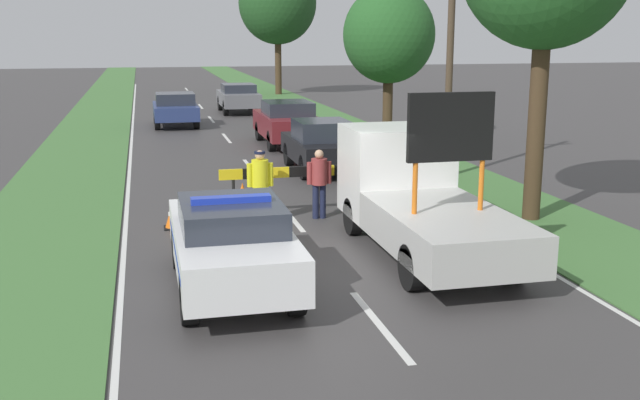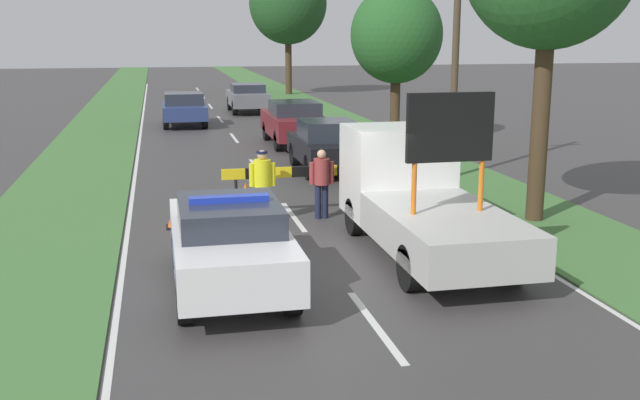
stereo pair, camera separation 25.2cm
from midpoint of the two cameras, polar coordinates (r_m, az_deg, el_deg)
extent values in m
plane|color=#3D3A3A|center=(13.78, 1.28, -4.98)|extent=(160.00, 160.00, 0.00)
cube|color=silver|center=(11.11, 4.87, -9.45)|extent=(0.12, 2.81, 0.01)
cube|color=silver|center=(17.32, -1.62, -1.26)|extent=(0.12, 2.81, 0.01)
cube|color=silver|center=(23.81, -4.61, 2.56)|extent=(0.12, 2.81, 0.01)
cube|color=silver|center=(30.39, -6.32, 4.73)|extent=(0.12, 2.81, 0.01)
cube|color=silver|center=(37.02, -7.42, 6.12)|extent=(0.12, 2.81, 0.01)
cube|color=silver|center=(43.67, -8.19, 7.09)|extent=(0.12, 2.81, 0.01)
cube|color=silver|center=(50.33, -8.76, 7.80)|extent=(0.12, 2.81, 0.01)
cube|color=silver|center=(57.01, -9.20, 8.35)|extent=(0.12, 2.81, 0.01)
cube|color=silver|center=(29.46, -13.37, 4.21)|extent=(0.10, 68.31, 0.01)
cube|color=silver|center=(30.23, 0.88, 4.76)|extent=(0.10, 68.31, 0.01)
cube|color=#427038|center=(33.11, -16.23, 4.97)|extent=(3.20, 120.00, 0.03)
cube|color=#427038|center=(34.10, 2.30, 5.68)|extent=(3.20, 120.00, 0.03)
cube|color=white|center=(12.42, -6.34, -3.48)|extent=(1.83, 4.42, 0.70)
cube|color=#282D38|center=(12.15, -6.34, -1.11)|extent=(1.61, 2.03, 0.42)
cylinder|color=black|center=(13.79, -10.19, -3.48)|extent=(0.24, 0.78, 0.78)
cylinder|color=black|center=(13.92, -3.65, -3.14)|extent=(0.24, 0.78, 0.78)
cylinder|color=black|center=(11.18, -9.62, -7.33)|extent=(0.24, 0.78, 0.78)
cylinder|color=black|center=(11.34, -1.55, -6.85)|extent=(0.24, 0.78, 0.78)
cube|color=#1E38C6|center=(12.09, -6.37, 0.09)|extent=(1.28, 0.24, 0.10)
cube|color=#193399|center=(12.41, -6.34, -3.32)|extent=(1.84, 3.63, 0.10)
cube|color=black|center=(14.61, -7.26, -1.32)|extent=(1.00, 0.08, 0.42)
cube|color=white|center=(15.82, 6.36, 2.21)|extent=(2.08, 1.76, 1.87)
cube|color=#232833|center=(16.57, 5.44, 3.89)|extent=(1.77, 0.04, 0.82)
cube|color=#B2B2AD|center=(13.38, 10.12, -2.40)|extent=(2.08, 3.86, 0.71)
cylinder|color=#D16619|center=(12.97, 7.72, 0.86)|extent=(0.09, 0.09, 0.90)
cylinder|color=#D16619|center=(13.44, 12.69, 1.08)|extent=(0.09, 0.09, 0.90)
cube|color=black|center=(13.02, 10.43, 5.47)|extent=(1.55, 0.12, 1.18)
cylinder|color=black|center=(15.75, 3.11, -1.25)|extent=(0.24, 0.78, 0.78)
cylinder|color=black|center=(16.32, 9.34, -0.91)|extent=(0.24, 0.78, 0.78)
cylinder|color=black|center=(12.46, 7.47, -5.14)|extent=(0.24, 0.78, 0.78)
cylinder|color=black|center=(13.18, 15.04, -4.48)|extent=(0.24, 0.78, 0.78)
cylinder|color=black|center=(17.22, -5.98, 0.11)|extent=(0.07, 0.07, 0.90)
cylinder|color=black|center=(17.68, 2.36, 0.50)|extent=(0.07, 0.07, 0.90)
cube|color=yellow|center=(17.10, -6.20, 1.96)|extent=(0.54, 0.08, 0.24)
cube|color=black|center=(17.17, -4.42, 2.04)|extent=(0.54, 0.08, 0.24)
cube|color=yellow|center=(17.25, -2.65, 2.11)|extent=(0.54, 0.08, 0.24)
cube|color=black|center=(17.34, -0.90, 2.19)|extent=(0.54, 0.08, 0.24)
cube|color=yellow|center=(17.45, 0.84, 2.25)|extent=(0.54, 0.08, 0.24)
cube|color=black|center=(17.58, 2.54, 2.32)|extent=(0.54, 0.08, 0.24)
cylinder|color=#191E38|center=(16.73, -4.23, -0.37)|extent=(0.15, 0.15, 0.82)
cylinder|color=#191E38|center=(16.75, -3.66, -0.34)|extent=(0.15, 0.15, 0.82)
cylinder|color=yellow|center=(16.60, -3.99, 2.05)|extent=(0.37, 0.37, 0.61)
cylinder|color=yellow|center=(16.57, -4.78, 1.91)|extent=(0.12, 0.12, 0.52)
cylinder|color=yellow|center=(16.63, -3.19, 1.98)|extent=(0.12, 0.12, 0.52)
sphere|color=tan|center=(16.52, -4.01, 3.45)|extent=(0.21, 0.21, 0.21)
cylinder|color=#141933|center=(16.51, -4.01, 3.65)|extent=(0.24, 0.24, 0.05)
cylinder|color=#191E38|center=(17.07, 0.28, -0.11)|extent=(0.15, 0.15, 0.79)
cylinder|color=#191E38|center=(17.11, 0.81, -0.09)|extent=(0.15, 0.15, 0.79)
cylinder|color=maroon|center=(16.95, 0.55, 2.18)|extent=(0.36, 0.36, 0.59)
cylinder|color=maroon|center=(16.91, -0.20, 2.05)|extent=(0.12, 0.12, 0.50)
cylinder|color=maroon|center=(17.01, 1.29, 2.11)|extent=(0.12, 0.12, 0.50)
sphere|color=tan|center=(16.88, 0.55, 3.51)|extent=(0.20, 0.20, 0.20)
cube|color=black|center=(16.64, -10.50, -2.02)|extent=(0.41, 0.41, 0.03)
cone|color=orange|center=(16.57, -10.54, -1.07)|extent=(0.35, 0.35, 0.54)
cylinder|color=white|center=(16.57, -10.55, -0.98)|extent=(0.20, 0.20, 0.08)
cube|color=black|center=(18.11, -5.26, -0.66)|extent=(0.48, 0.48, 0.03)
cone|color=orange|center=(18.03, -5.28, 0.36)|extent=(0.41, 0.41, 0.63)
cylinder|color=white|center=(18.03, -5.28, 0.46)|extent=(0.23, 0.23, 0.09)
cube|color=black|center=(22.89, 0.82, 3.89)|extent=(1.78, 3.93, 0.63)
cube|color=#282D38|center=(22.69, 0.89, 5.36)|extent=(1.57, 1.81, 0.58)
cylinder|color=black|center=(23.96, -1.64, 3.52)|extent=(0.24, 0.72, 0.72)
cylinder|color=black|center=(24.29, 1.94, 3.64)|extent=(0.24, 0.72, 0.72)
cylinder|color=black|center=(21.60, -0.45, 2.51)|extent=(0.24, 0.72, 0.72)
cylinder|color=black|center=(21.97, 3.49, 2.66)|extent=(0.24, 0.72, 0.72)
cube|color=maroon|center=(28.31, -1.73, 5.76)|extent=(1.92, 4.59, 0.78)
cube|color=#282D38|center=(28.10, -1.69, 7.02)|extent=(1.69, 2.11, 0.50)
cylinder|color=black|center=(29.61, -3.84, 5.29)|extent=(0.24, 0.75, 0.75)
cylinder|color=black|center=(29.90, -0.64, 5.39)|extent=(0.24, 0.75, 0.75)
cylinder|color=black|center=(26.83, -2.94, 4.53)|extent=(0.24, 0.75, 0.75)
cylinder|color=black|center=(27.15, 0.58, 4.64)|extent=(0.24, 0.75, 0.75)
cube|color=navy|center=(34.65, -10.11, 6.72)|extent=(1.92, 3.93, 0.61)
cube|color=#282D38|center=(34.48, -10.14, 7.62)|extent=(1.69, 1.81, 0.51)
cylinder|color=black|center=(35.87, -11.52, 6.37)|extent=(0.24, 0.76, 0.76)
cylinder|color=black|center=(35.93, -8.83, 6.49)|extent=(0.24, 0.76, 0.76)
cylinder|color=black|center=(33.45, -11.45, 5.93)|extent=(0.24, 0.76, 0.76)
cylinder|color=black|center=(33.51, -8.56, 6.06)|extent=(0.24, 0.76, 0.76)
cube|color=slate|center=(40.02, -5.36, 7.71)|extent=(1.89, 4.30, 0.68)
cube|color=#282D38|center=(39.85, -5.36, 8.50)|extent=(1.66, 1.98, 0.43)
cylinder|color=black|center=(41.28, -6.72, 7.36)|extent=(0.24, 0.79, 0.79)
cylinder|color=black|center=(41.48, -4.44, 7.43)|extent=(0.24, 0.79, 0.79)
cylinder|color=black|center=(38.64, -6.33, 7.01)|extent=(0.24, 0.79, 0.79)
cylinder|color=black|center=(38.85, -3.90, 7.08)|extent=(0.24, 0.79, 0.79)
cylinder|color=#42301E|center=(29.22, 5.98, 7.14)|extent=(0.38, 0.38, 2.77)
ellipsoid|color=#235623|center=(29.09, 6.11, 12.42)|extent=(3.49, 3.49, 3.66)
cylinder|color=#42301E|center=(51.30, -2.27, 10.32)|extent=(0.43, 0.43, 4.11)
ellipsoid|color=#1E471E|center=(51.29, -2.31, 14.78)|extent=(5.16, 5.16, 5.42)
cylinder|color=#42301E|center=(17.29, 16.82, 5.50)|extent=(0.39, 0.39, 4.35)
cylinder|color=#473828|center=(21.83, 10.65, 11.66)|extent=(0.20, 0.20, 7.73)
camera|label=1|loc=(0.13, -89.49, 0.12)|focal=42.00mm
camera|label=2|loc=(0.13, 90.51, -0.12)|focal=42.00mm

